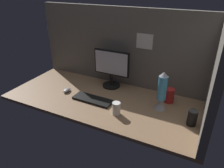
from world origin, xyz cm
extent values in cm
cube|color=#8C6B4C|center=(0.00, 0.00, -1.50)|extent=(180.00, 80.00, 3.00)
cube|color=slate|center=(0.00, 37.50, 38.43)|extent=(180.00, 5.00, 76.87)
cube|color=white|center=(24.37, 34.70, 47.91)|extent=(15.52, 0.40, 13.81)
cube|color=slate|center=(87.50, 0.00, 38.43)|extent=(5.00, 80.00, 76.87)
cylinder|color=black|center=(-4.68, 24.50, 0.90)|extent=(18.00, 18.00, 1.80)
cylinder|color=black|center=(-4.68, 24.50, 7.30)|extent=(3.20, 3.20, 11.00)
cube|color=black|center=(-4.68, 25.50, 25.26)|extent=(36.83, 2.40, 24.93)
cube|color=silver|center=(-4.68, 24.10, 25.26)|extent=(34.43, 0.60, 22.53)
cube|color=black|center=(-7.26, -8.56, 1.00)|extent=(37.26, 13.76, 2.00)
ellipsoid|color=#99999E|center=(-38.37, -5.46, 1.70)|extent=(6.47, 10.08, 3.40)
cylinder|color=red|center=(55.29, 19.75, 6.44)|extent=(8.26, 8.26, 12.87)
cylinder|color=black|center=(77.99, -5.81, 6.27)|extent=(7.09, 7.09, 12.55)
cylinder|color=white|center=(21.13, -18.36, 5.40)|extent=(6.70, 6.70, 10.81)
cone|color=#A5A5AD|center=(51.12, 5.48, 4.72)|extent=(10.38, 10.38, 9.44)
cylinder|color=#3F99CC|center=(51.12, 5.48, 19.83)|extent=(7.55, 7.55, 20.77)
cone|color=#A5A5AD|center=(51.12, 5.48, 32.10)|extent=(6.80, 6.80, 3.78)
camera|label=1|loc=(79.89, -145.96, 98.96)|focal=33.24mm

